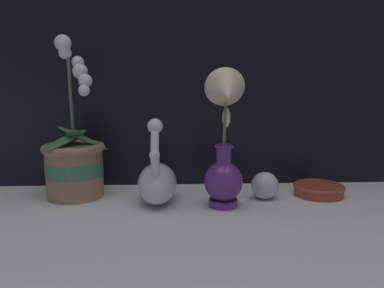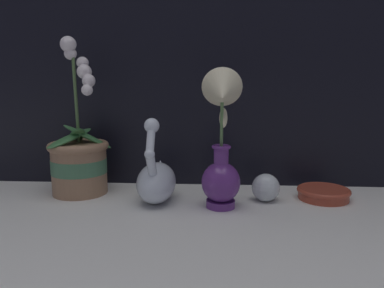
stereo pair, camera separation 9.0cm
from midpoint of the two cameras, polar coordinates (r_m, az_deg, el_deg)
ground_plane at (r=0.81m, az=-1.63°, el=-11.00°), size 2.80×2.80×0.00m
orchid_potted_plant at (r=0.98m, az=-20.04°, el=-2.43°), size 0.16×0.19×0.39m
swan_figurine at (r=0.90m, az=-8.22°, el=-5.52°), size 0.09×0.19×0.21m
blue_vase at (r=0.83m, az=1.90°, el=-0.62°), size 0.09×0.12×0.32m
glass_sphere at (r=0.93m, az=8.33°, el=-6.31°), size 0.07×0.07×0.07m
amber_dish at (r=0.99m, az=16.30°, el=-6.62°), size 0.13×0.13×0.03m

